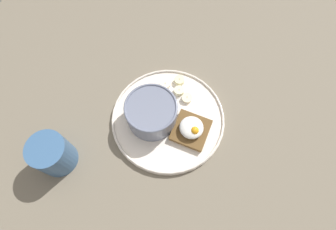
# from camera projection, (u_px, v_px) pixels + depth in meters

# --- Properties ---
(ground_plane) EXTENTS (1.20, 1.20, 0.02)m
(ground_plane) POSITION_uv_depth(u_px,v_px,m) (168.00, 121.00, 0.69)
(ground_plane) COLOR #6F6655
(ground_plane) RESTS_ON ground
(plate) EXTENTS (0.29, 0.29, 0.02)m
(plate) POSITION_uv_depth(u_px,v_px,m) (168.00, 118.00, 0.68)
(plate) COLOR silver
(plate) RESTS_ON ground_plane
(oatmeal_bowl) EXTENTS (0.13, 0.13, 0.07)m
(oatmeal_bowl) POSITION_uv_depth(u_px,v_px,m) (151.00, 113.00, 0.64)
(oatmeal_bowl) COLOR slate
(oatmeal_bowl) RESTS_ON plate
(toast_slice) EXTENTS (0.10, 0.10, 0.02)m
(toast_slice) POSITION_uv_depth(u_px,v_px,m) (191.00, 130.00, 0.65)
(toast_slice) COLOR brown
(toast_slice) RESTS_ON plate
(poached_egg) EXTENTS (0.06, 0.06, 0.03)m
(poached_egg) POSITION_uv_depth(u_px,v_px,m) (192.00, 128.00, 0.63)
(poached_egg) COLOR white
(poached_egg) RESTS_ON toast_slice
(banana_slice_front) EXTENTS (0.03, 0.03, 0.02)m
(banana_slice_front) POSITION_uv_depth(u_px,v_px,m) (187.00, 98.00, 0.69)
(banana_slice_front) COLOR #F7EBC1
(banana_slice_front) RESTS_ON plate
(banana_slice_left) EXTENTS (0.04, 0.04, 0.01)m
(banana_slice_left) POSITION_uv_depth(u_px,v_px,m) (165.00, 84.00, 0.71)
(banana_slice_left) COLOR #F3E3C2
(banana_slice_left) RESTS_ON plate
(banana_slice_back) EXTENTS (0.04, 0.04, 0.02)m
(banana_slice_back) POSITION_uv_depth(u_px,v_px,m) (179.00, 80.00, 0.71)
(banana_slice_back) COLOR beige
(banana_slice_back) RESTS_ON plate
(banana_slice_right) EXTENTS (0.04, 0.04, 0.01)m
(banana_slice_right) POSITION_uv_depth(u_px,v_px,m) (179.00, 91.00, 0.70)
(banana_slice_right) COLOR beige
(banana_slice_right) RESTS_ON plate
(coffee_mug) EXTENTS (0.09, 0.09, 0.09)m
(coffee_mug) POSITION_uv_depth(u_px,v_px,m) (53.00, 154.00, 0.60)
(coffee_mug) COLOR #395F8C
(coffee_mug) RESTS_ON ground_plane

